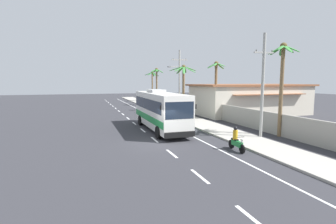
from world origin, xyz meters
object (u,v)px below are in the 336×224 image
at_px(palm_third, 183,79).
at_px(palm_fourth, 216,80).
at_px(pedestrian_near_kerb, 183,110).
at_px(roadside_building, 249,99).
at_px(motorcycle_beside_bus, 160,112).
at_px(palm_second, 152,81).
at_px(palm_farthest, 157,79).
at_px(motorcycle_trailing, 236,141).
at_px(utility_pole_mid, 179,79).
at_px(palm_nearest, 282,72).
at_px(coach_bus_foreground, 160,109).
at_px(utility_pole_nearest, 263,85).
at_px(pedestrian_midwalk, 161,105).

bearing_deg(palm_third, palm_fourth, -57.18).
xyz_separation_m(pedestrian_near_kerb, roadside_building, (10.34, 0.35, 1.15)).
xyz_separation_m(motorcycle_beside_bus, palm_second, (5.76, 25.22, 4.12)).
height_order(palm_third, palm_farthest, palm_farthest).
height_order(motorcycle_trailing, utility_pole_mid, utility_pole_mid).
height_order(utility_pole_mid, roadside_building, utility_pole_mid).
relative_size(palm_second, palm_third, 0.99).
height_order(pedestrian_near_kerb, palm_nearest, palm_nearest).
xyz_separation_m(coach_bus_foreground, roadside_building, (15.61, 7.69, 0.14)).
xyz_separation_m(utility_pole_nearest, palm_farthest, (-0.30, 30.01, 0.60)).
height_order(coach_bus_foreground, motorcycle_beside_bus, coach_bus_foreground).
xyz_separation_m(palm_nearest, palm_farthest, (-2.27, 29.90, -0.41)).
bearing_deg(palm_second, pedestrian_midwalk, -100.87).
bearing_deg(utility_pole_nearest, pedestrian_midwalk, 95.93).
distance_m(motorcycle_trailing, utility_pole_mid, 23.35).
relative_size(motorcycle_trailing, palm_third, 0.28).
distance_m(pedestrian_near_kerb, roadside_building, 10.41).
relative_size(coach_bus_foreground, utility_pole_nearest, 1.27).
xyz_separation_m(utility_pole_mid, palm_second, (1.06, 19.88, -0.22)).
distance_m(palm_nearest, palm_fourth, 11.97).
xyz_separation_m(pedestrian_near_kerb, palm_fourth, (3.95, -1.43, 3.78)).
distance_m(pedestrian_near_kerb, palm_farthest, 17.05).
xyz_separation_m(palm_nearest, palm_second, (-0.52, 39.64, -0.62)).
distance_m(motorcycle_beside_bus, palm_third, 6.11).
height_order(pedestrian_near_kerb, roadside_building, roadside_building).
height_order(coach_bus_foreground, palm_nearest, palm_nearest).
height_order(pedestrian_midwalk, palm_third, palm_third).
distance_m(pedestrian_midwalk, palm_fourth, 10.67).
bearing_deg(palm_nearest, palm_third, 98.06).
height_order(motorcycle_beside_bus, roadside_building, roadside_building).
distance_m(motorcycle_trailing, roadside_building, 20.96).
bearing_deg(pedestrian_near_kerb, palm_second, -179.46).
relative_size(pedestrian_midwalk, palm_third, 0.23).
bearing_deg(palm_nearest, utility_pole_mid, 94.59).
bearing_deg(roadside_building, coach_bus_foreground, -153.78).
xyz_separation_m(pedestrian_midwalk, roadside_building, (10.98, -7.09, 1.14)).
xyz_separation_m(motorcycle_beside_bus, palm_farthest, (4.01, 15.49, 4.33)).
bearing_deg(coach_bus_foreground, palm_fourth, 32.66).
bearing_deg(motorcycle_trailing, palm_third, 78.85).
distance_m(palm_nearest, roadside_building, 15.67).
bearing_deg(pedestrian_midwalk, utility_pole_nearest, 141.40).
distance_m(pedestrian_midwalk, utility_pole_mid, 4.86).
xyz_separation_m(motorcycle_beside_bus, palm_fourth, (6.73, -2.47, 4.12)).
xyz_separation_m(pedestrian_near_kerb, palm_nearest, (3.50, -13.37, 4.40)).
bearing_deg(pedestrian_near_kerb, motorcycle_trailing, -1.91).
distance_m(palm_second, palm_farthest, 9.89).
xyz_separation_m(palm_second, palm_fourth, (0.97, -27.70, -0.00)).
height_order(motorcycle_beside_bus, pedestrian_near_kerb, pedestrian_near_kerb).
relative_size(coach_bus_foreground, motorcycle_beside_bus, 5.47).
bearing_deg(palm_nearest, utility_pole_nearest, -176.86).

